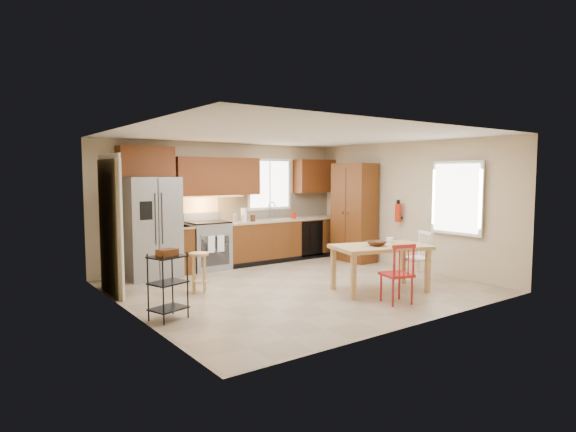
{
  "coord_description": "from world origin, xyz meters",
  "views": [
    {
      "loc": [
        -4.77,
        -6.29,
        1.87
      ],
      "look_at": [
        0.1,
        0.4,
        1.15
      ],
      "focal_mm": 30.0,
      "sensor_mm": 36.0,
      "label": 1
    }
  ],
  "objects_px": {
    "chair_white": "(416,257)",
    "dining_table": "(380,269)",
    "refrigerator": "(151,228)",
    "utility_cart": "(168,286)",
    "range_stove": "(208,246)",
    "fire_extinguisher": "(398,213)",
    "bar_stool": "(199,273)",
    "pantry": "(354,212)",
    "soap_bottle": "(294,214)",
    "table_bowl": "(376,246)",
    "chair_red": "(397,273)",
    "table_jar": "(390,241)"
  },
  "relations": [
    {
      "from": "chair_white",
      "to": "dining_table",
      "type": "bearing_deg",
      "value": 108.32
    },
    {
      "from": "refrigerator",
      "to": "utility_cart",
      "type": "bearing_deg",
      "value": -106.02
    },
    {
      "from": "refrigerator",
      "to": "range_stove",
      "type": "height_order",
      "value": "refrigerator"
    },
    {
      "from": "fire_extinguisher",
      "to": "bar_stool",
      "type": "relative_size",
      "value": 0.57
    },
    {
      "from": "refrigerator",
      "to": "range_stove",
      "type": "bearing_deg",
      "value": 2.99
    },
    {
      "from": "pantry",
      "to": "fire_extinguisher",
      "type": "relative_size",
      "value": 5.83
    },
    {
      "from": "soap_bottle",
      "to": "chair_white",
      "type": "relative_size",
      "value": 0.22
    },
    {
      "from": "refrigerator",
      "to": "chair_white",
      "type": "xyz_separation_m",
      "value": [
        3.55,
        -3.09,
        -0.47
      ]
    },
    {
      "from": "pantry",
      "to": "table_bowl",
      "type": "relative_size",
      "value": 6.96
    },
    {
      "from": "pantry",
      "to": "chair_white",
      "type": "bearing_deg",
      "value": -105.15
    },
    {
      "from": "soap_bottle",
      "to": "refrigerator",
      "type": "bearing_deg",
      "value": 179.55
    },
    {
      "from": "bar_stool",
      "to": "refrigerator",
      "type": "bearing_deg",
      "value": 93.86
    },
    {
      "from": "dining_table",
      "to": "bar_stool",
      "type": "relative_size",
      "value": 2.34
    },
    {
      "from": "chair_white",
      "to": "bar_stool",
      "type": "bearing_deg",
      "value": 80.39
    },
    {
      "from": "refrigerator",
      "to": "table_bowl",
      "type": "bearing_deg",
      "value": -51.41
    },
    {
      "from": "refrigerator",
      "to": "bar_stool",
      "type": "bearing_deg",
      "value": -82.58
    },
    {
      "from": "fire_extinguisher",
      "to": "table_bowl",
      "type": "xyz_separation_m",
      "value": [
        -1.83,
        -1.16,
        -0.36
      ]
    },
    {
      "from": "chair_red",
      "to": "chair_white",
      "type": "distance_m",
      "value": 1.48
    },
    {
      "from": "chair_red",
      "to": "chair_white",
      "type": "xyz_separation_m",
      "value": [
        1.3,
        0.7,
        0.0
      ]
    },
    {
      "from": "pantry",
      "to": "utility_cart",
      "type": "relative_size",
      "value": 2.42
    },
    {
      "from": "range_stove",
      "to": "soap_bottle",
      "type": "height_order",
      "value": "soap_bottle"
    },
    {
      "from": "table_bowl",
      "to": "chair_white",
      "type": "bearing_deg",
      "value": 2.74
    },
    {
      "from": "chair_red",
      "to": "bar_stool",
      "type": "xyz_separation_m",
      "value": [
        -2.05,
        2.25,
        -0.12
      ]
    },
    {
      "from": "refrigerator",
      "to": "chair_red",
      "type": "relative_size",
      "value": 2.08
    },
    {
      "from": "refrigerator",
      "to": "bar_stool",
      "type": "height_order",
      "value": "refrigerator"
    },
    {
      "from": "refrigerator",
      "to": "dining_table",
      "type": "xyz_separation_m",
      "value": [
        2.6,
        -3.14,
        -0.55
      ]
    },
    {
      "from": "soap_bottle",
      "to": "bar_stool",
      "type": "relative_size",
      "value": 0.3
    },
    {
      "from": "range_stove",
      "to": "soap_bottle",
      "type": "xyz_separation_m",
      "value": [
        2.03,
        -0.08,
        0.54
      ]
    },
    {
      "from": "bar_stool",
      "to": "table_jar",
      "type": "bearing_deg",
      "value": -32.61
    },
    {
      "from": "range_stove",
      "to": "chair_red",
      "type": "xyz_separation_m",
      "value": [
        1.1,
        -3.85,
        -0.02
      ]
    },
    {
      "from": "soap_bottle",
      "to": "chair_white",
      "type": "bearing_deg",
      "value": -83.19
    },
    {
      "from": "chair_red",
      "to": "table_jar",
      "type": "distance_m",
      "value": 1.06
    },
    {
      "from": "bar_stool",
      "to": "utility_cart",
      "type": "distance_m",
      "value": 1.43
    },
    {
      "from": "chair_white",
      "to": "table_jar",
      "type": "distance_m",
      "value": 0.71
    },
    {
      "from": "table_jar",
      "to": "range_stove",
      "type": "bearing_deg",
      "value": 119.72
    },
    {
      "from": "chair_red",
      "to": "table_jar",
      "type": "bearing_deg",
      "value": 63.03
    },
    {
      "from": "dining_table",
      "to": "chair_white",
      "type": "bearing_deg",
      "value": 18.32
    },
    {
      "from": "dining_table",
      "to": "soap_bottle",
      "type": "bearing_deg",
      "value": 94.66
    },
    {
      "from": "soap_bottle",
      "to": "utility_cart",
      "type": "xyz_separation_m",
      "value": [
        -3.93,
        -2.57,
        -0.56
      ]
    },
    {
      "from": "dining_table",
      "to": "bar_stool",
      "type": "xyz_separation_m",
      "value": [
        -2.4,
        1.6,
        -0.04
      ]
    },
    {
      "from": "refrigerator",
      "to": "bar_stool",
      "type": "distance_m",
      "value": 1.65
    },
    {
      "from": "refrigerator",
      "to": "soap_bottle",
      "type": "height_order",
      "value": "refrigerator"
    },
    {
      "from": "chair_white",
      "to": "refrigerator",
      "type": "bearing_deg",
      "value": 64.28
    },
    {
      "from": "bar_stool",
      "to": "table_bowl",
      "type": "bearing_deg",
      "value": -38.43
    },
    {
      "from": "pantry",
      "to": "table_jar",
      "type": "relative_size",
      "value": 17.31
    },
    {
      "from": "pantry",
      "to": "refrigerator",
      "type": "bearing_deg",
      "value": 167.38
    },
    {
      "from": "refrigerator",
      "to": "utility_cart",
      "type": "distance_m",
      "value": 2.74
    },
    {
      "from": "chair_white",
      "to": "utility_cart",
      "type": "height_order",
      "value": "chair_white"
    },
    {
      "from": "dining_table",
      "to": "fire_extinguisher",
      "type": "bearing_deg",
      "value": 49.08
    },
    {
      "from": "table_bowl",
      "to": "refrigerator",
      "type": "bearing_deg",
      "value": 128.59
    }
  ]
}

